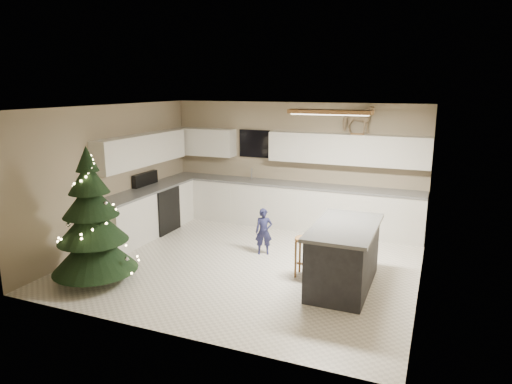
{
  "coord_description": "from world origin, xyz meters",
  "views": [
    {
      "loc": [
        2.88,
        -6.71,
        2.93
      ],
      "look_at": [
        0.0,
        0.35,
        1.15
      ],
      "focal_mm": 32.0,
      "sensor_mm": 36.0,
      "label": 1
    }
  ],
  "objects_px": {
    "bar_stool": "(305,247)",
    "rocking_horse": "(358,119)",
    "toddler": "(264,232)",
    "island": "(344,256)",
    "christmas_tree": "(92,228)"
  },
  "relations": [
    {
      "from": "bar_stool",
      "to": "rocking_horse",
      "type": "height_order",
      "value": "rocking_horse"
    },
    {
      "from": "toddler",
      "to": "bar_stool",
      "type": "bearing_deg",
      "value": -58.24
    },
    {
      "from": "bar_stool",
      "to": "rocking_horse",
      "type": "distance_m",
      "value": 3.13
    },
    {
      "from": "island",
      "to": "rocking_horse",
      "type": "xyz_separation_m",
      "value": [
        -0.35,
        2.67,
        1.82
      ]
    },
    {
      "from": "toddler",
      "to": "rocking_horse",
      "type": "bearing_deg",
      "value": 33.06
    },
    {
      "from": "island",
      "to": "rocking_horse",
      "type": "height_order",
      "value": "rocking_horse"
    },
    {
      "from": "bar_stool",
      "to": "toddler",
      "type": "bearing_deg",
      "value": 145.01
    },
    {
      "from": "bar_stool",
      "to": "toddler",
      "type": "height_order",
      "value": "toddler"
    },
    {
      "from": "christmas_tree",
      "to": "rocking_horse",
      "type": "relative_size",
      "value": 3.12
    },
    {
      "from": "island",
      "to": "christmas_tree",
      "type": "height_order",
      "value": "christmas_tree"
    },
    {
      "from": "christmas_tree",
      "to": "rocking_horse",
      "type": "xyz_separation_m",
      "value": [
        3.19,
        3.92,
        1.44
      ]
    },
    {
      "from": "bar_stool",
      "to": "rocking_horse",
      "type": "relative_size",
      "value": 0.93
    },
    {
      "from": "bar_stool",
      "to": "christmas_tree",
      "type": "xyz_separation_m",
      "value": [
        -2.9,
        -1.4,
        0.39
      ]
    },
    {
      "from": "island",
      "to": "bar_stool",
      "type": "height_order",
      "value": "island"
    },
    {
      "from": "toddler",
      "to": "rocking_horse",
      "type": "relative_size",
      "value": 1.24
    }
  ]
}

